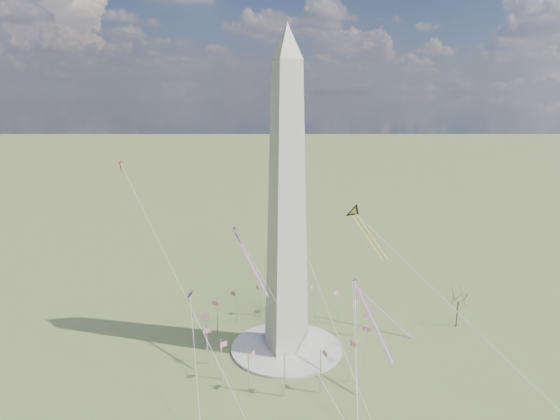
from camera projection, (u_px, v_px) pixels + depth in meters
name	position (u px, v px, depth m)	size (l,w,h in m)	color
ground	(286.00, 349.00, 162.63)	(2000.00, 2000.00, 0.00)	#5A6130
plaza	(286.00, 348.00, 162.54)	(36.00, 36.00, 0.80)	#B7B0A7
washington_monument	(287.00, 206.00, 151.60)	(15.56, 15.56, 100.00)	beige
flagpole_ring	(286.00, 329.00, 160.96)	(54.40, 54.40, 13.00)	white
tree_near	(458.00, 300.00, 175.72)	(8.35, 8.35, 14.62)	#49332C
kite_delta_black	(356.00, 214.00, 176.39)	(7.96, 19.67, 16.06)	black
kite_diamond_purple	(190.00, 297.00, 151.91)	(2.43, 3.34, 9.76)	#461C81
kite_streamer_left	(367.00, 307.00, 145.14)	(2.24, 23.77, 16.32)	#FF284C
kite_streamer_mid	(245.00, 251.00, 149.22)	(4.92, 22.38, 15.44)	#FF284C
kite_streamer_right	(372.00, 300.00, 176.48)	(14.22, 21.31, 16.71)	#FF284C
kite_small_red	(120.00, 164.00, 164.84)	(1.01, 1.70, 4.05)	red
kite_small_white	(269.00, 159.00, 190.98)	(1.61, 2.42, 5.17)	white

